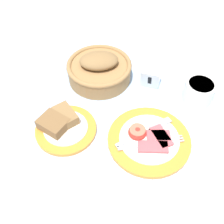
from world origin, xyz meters
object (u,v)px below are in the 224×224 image
teaspoon_by_saucer (169,109)px  bread_basket (99,69)px  breakfast_plate (148,139)px  sugar_cup (199,91)px  number_card (150,78)px  bread_plate (63,126)px

teaspoon_by_saucer → bread_basket: bearing=-96.7°
breakfast_plate → sugar_cup: sugar_cup is taller
sugar_cup → teaspoon_by_saucer: bearing=-143.1°
breakfast_plate → sugar_cup: bearing=55.1°
bread_basket → teaspoon_by_saucer: bread_basket is taller
teaspoon_by_saucer → breakfast_plate: bearing=-6.2°
number_card → teaspoon_by_saucer: (0.07, -0.09, -0.03)m
breakfast_plate → number_card: 0.22m
sugar_cup → bread_basket: (-0.33, 0.03, 0.00)m
breakfast_plate → teaspoon_by_saucer: breakfast_plate is taller
bread_plate → teaspoon_by_saucer: (0.30, 0.14, -0.01)m
breakfast_plate → bread_plate: size_ratio=1.32×
breakfast_plate → teaspoon_by_saucer: size_ratio=1.22×
sugar_cup → number_card: number_card is taller
breakfast_plate → bread_basket: bread_basket is taller
breakfast_plate → bread_basket: (-0.19, 0.23, 0.03)m
bread_basket → teaspoon_by_saucer: (0.24, -0.10, -0.04)m
teaspoon_by_saucer → bread_plate: bearing=-50.1°
sugar_cup → breakfast_plate: bearing=-124.9°
sugar_cup → bread_basket: size_ratio=0.43×
bread_basket → number_card: size_ratio=2.95×
breakfast_plate → sugar_cup: (0.13, 0.19, 0.03)m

